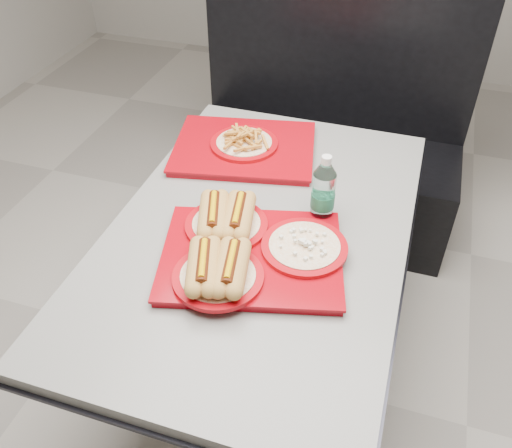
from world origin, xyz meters
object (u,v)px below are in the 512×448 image
(tray_near, at_px, (244,249))
(tray_far, at_px, (244,145))
(diner_table, at_px, (259,265))
(booth_bench, at_px, (325,145))
(water_bottle, at_px, (323,193))

(tray_near, distance_m, tray_far, 0.58)
(diner_table, height_order, tray_far, tray_far)
(booth_bench, relative_size, tray_far, 2.33)
(diner_table, bearing_deg, tray_near, -89.84)
(tray_far, height_order, water_bottle, water_bottle)
(tray_near, relative_size, tray_far, 1.03)
(diner_table, bearing_deg, booth_bench, 90.00)
(diner_table, distance_m, water_bottle, 0.33)
(diner_table, relative_size, water_bottle, 6.03)
(booth_bench, height_order, tray_near, booth_bench)
(booth_bench, xyz_separation_m, tray_far, (-0.18, -0.70, 0.38))
(diner_table, relative_size, tray_near, 2.37)
(water_bottle, bearing_deg, tray_far, 140.13)
(diner_table, relative_size, booth_bench, 1.05)
(booth_bench, distance_m, tray_near, 1.30)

